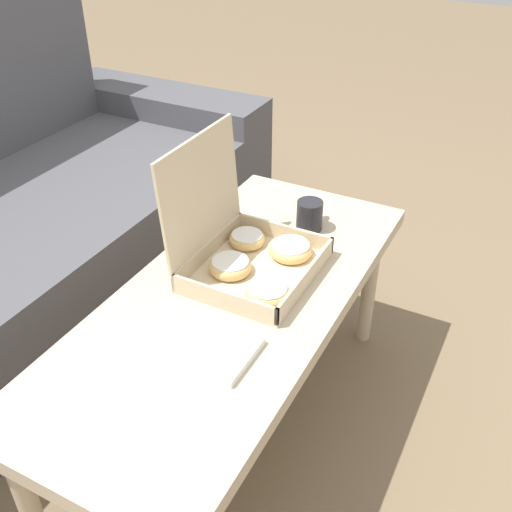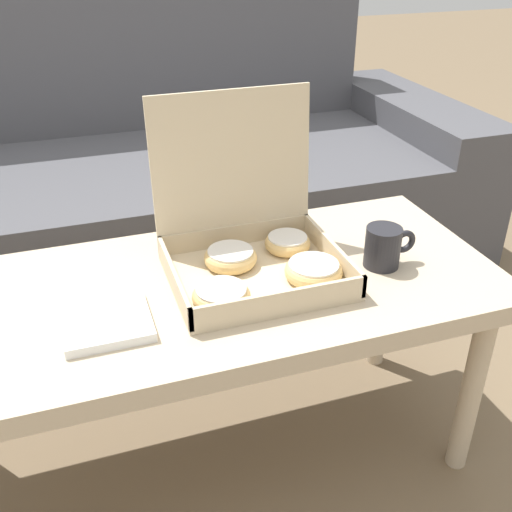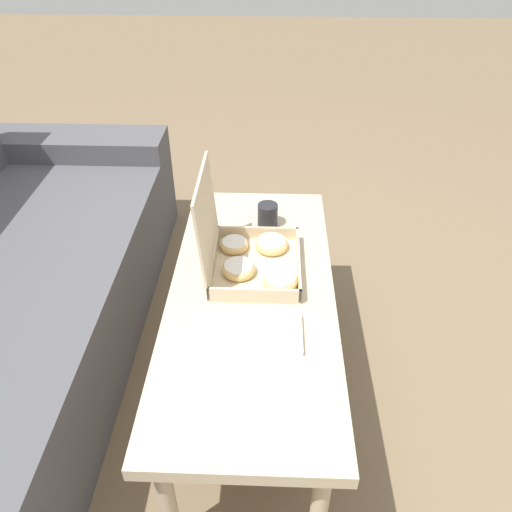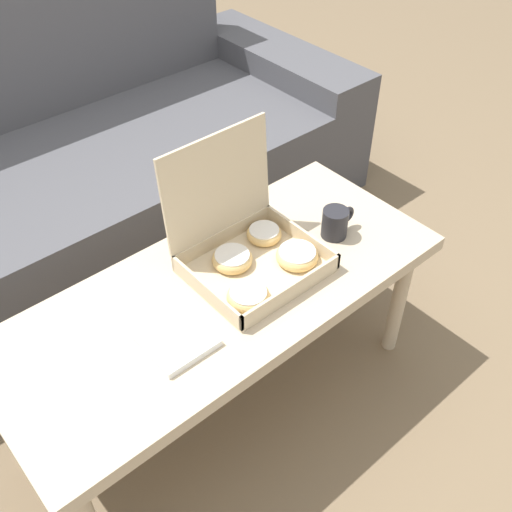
% 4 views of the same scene
% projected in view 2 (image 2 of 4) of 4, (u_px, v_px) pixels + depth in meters
% --- Properties ---
extents(ground_plane, '(12.00, 12.00, 0.00)m').
position_uv_depth(ground_plane, '(199.00, 426.00, 1.44)').
color(ground_plane, '#756047').
extents(couch, '(2.26, 0.90, 0.94)m').
position_uv_depth(couch, '(132.00, 180.00, 2.00)').
color(couch, '#4C4C51').
rests_on(couch, ground_plane).
extents(coffee_table, '(1.16, 0.49, 0.46)m').
position_uv_depth(coffee_table, '(202.00, 307.00, 1.15)').
color(coffee_table, '#C6B293').
rests_on(coffee_table, ground_plane).
extents(pastry_box, '(0.32, 0.30, 0.32)m').
position_uv_depth(pastry_box, '(255.00, 248.00, 1.14)').
color(pastry_box, beige).
rests_on(pastry_box, coffee_table).
extents(coffee_mug, '(0.11, 0.07, 0.08)m').
position_uv_depth(coffee_mug, '(384.00, 247.00, 1.17)').
color(coffee_mug, '#232328').
rests_on(coffee_mug, coffee_table).
extents(napkin_stack, '(0.15, 0.15, 0.02)m').
position_uv_depth(napkin_stack, '(107.00, 322.00, 1.01)').
color(napkin_stack, white).
rests_on(napkin_stack, coffee_table).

